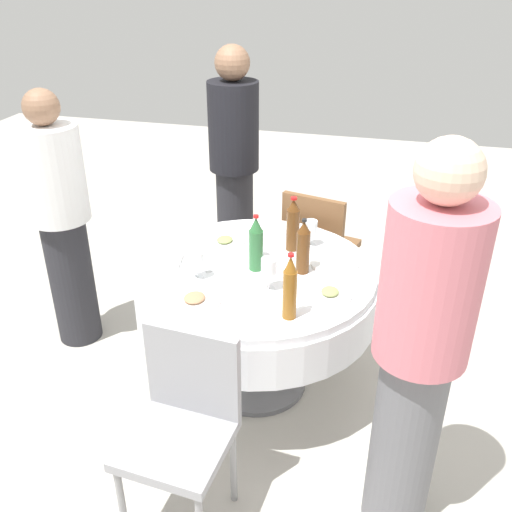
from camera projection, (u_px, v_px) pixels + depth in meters
ground_plane at (256, 382)px, 3.22m from camera, size 10.00×10.00×0.00m
dining_table at (256, 294)px, 2.94m from camera, size 1.24×1.24×0.74m
bottle_green_north at (256, 244)px, 2.80m from camera, size 0.07×0.07×0.30m
bottle_brown_inner at (303, 248)px, 2.78m from camera, size 0.07×0.07×0.29m
bottle_brown_outer at (293, 225)px, 2.99m from camera, size 0.07×0.07×0.30m
bottle_amber_near at (290, 288)px, 2.42m from camera, size 0.06×0.06×0.31m
wine_glass_near at (311, 228)px, 3.05m from camera, size 0.07×0.07×0.15m
wine_glass_left at (256, 238)px, 2.91m from camera, size 0.06×0.06×0.16m
wine_glass_west at (197, 260)px, 2.74m from camera, size 0.07×0.07×0.14m
wine_glass_south at (269, 267)px, 2.64m from camera, size 0.08×0.08×0.16m
plate_east at (225, 242)px, 3.11m from camera, size 0.21×0.21×0.04m
plate_front at (334, 262)px, 2.91m from camera, size 0.26×0.26×0.02m
plate_mid at (195, 300)px, 2.59m from camera, size 0.24×0.24×0.04m
plate_far at (330, 294)px, 2.63m from camera, size 0.20×0.20×0.04m
fork_inner at (243, 318)px, 2.47m from camera, size 0.09×0.17×0.00m
knife_outer at (287, 234)px, 3.22m from camera, size 0.11×0.16×0.00m
spoon_near at (222, 267)px, 2.88m from camera, size 0.15×0.13×0.00m
folded_napkin at (168, 260)px, 2.93m from camera, size 0.16×0.16×0.02m
person_north at (61, 220)px, 3.23m from camera, size 0.34×0.34×1.54m
person_inner at (419, 351)px, 2.05m from camera, size 0.34×0.34×1.67m
person_outer at (234, 164)px, 3.89m from camera, size 0.34×0.34×1.65m
chair_west at (184, 417)px, 2.26m from camera, size 0.43×0.43×0.87m
chair_south at (318, 243)px, 3.61m from camera, size 0.49×0.49×0.87m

